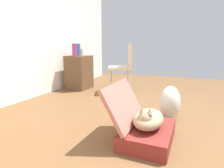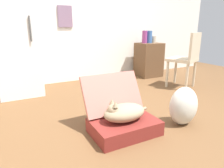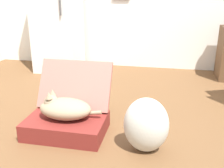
{
  "view_description": "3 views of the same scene",
  "coord_description": "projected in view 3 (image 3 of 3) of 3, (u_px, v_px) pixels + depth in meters",
  "views": [
    {
      "loc": [
        -2.1,
        -0.42,
        0.92
      ],
      "look_at": [
        -0.27,
        0.37,
        0.52
      ],
      "focal_mm": 30.63,
      "sensor_mm": 36.0,
      "label": 1
    },
    {
      "loc": [
        -1.35,
        -1.66,
        1.06
      ],
      "look_at": [
        -0.23,
        0.48,
        0.37
      ],
      "focal_mm": 32.87,
      "sensor_mm": 36.0,
      "label": 2
    },
    {
      "loc": [
        0.42,
        -1.95,
        1.15
      ],
      "look_at": [
        -0.02,
        0.17,
        0.39
      ],
      "focal_mm": 42.65,
      "sensor_mm": 36.0,
      "label": 3
    }
  ],
  "objects": [
    {
      "name": "cat",
      "position": [
        64.0,
        108.0,
        2.21
      ],
      "size": [
        0.52,
        0.28,
        0.24
      ],
      "color": "#998466",
      "rests_on": "suitcase_base"
    },
    {
      "name": "suitcase_lid",
      "position": [
        75.0,
        85.0,
        2.4
      ],
      "size": [
        0.66,
        0.26,
        0.41
      ],
      "primitive_type": "cube",
      "rotation": [
        1.05,
        0.0,
        0.0
      ],
      "color": "#B26356",
      "rests_on": "suitcase_base"
    },
    {
      "name": "plastic_bag_white",
      "position": [
        146.0,
        125.0,
        1.97
      ],
      "size": [
        0.34,
        0.25,
        0.43
      ],
      "primitive_type": "ellipsoid",
      "color": "silver",
      "rests_on": "ground"
    },
    {
      "name": "refrigerator",
      "position": [
        56.0,
        8.0,
        3.85
      ],
      "size": [
        0.62,
        0.62,
        1.86
      ],
      "color": "silver",
      "rests_on": "ground"
    },
    {
      "name": "suitcase_base",
      "position": [
        66.0,
        125.0,
        2.26
      ],
      "size": [
        0.66,
        0.45,
        0.15
      ],
      "primitive_type": "cube",
      "color": "maroon",
      "rests_on": "ground"
    },
    {
      "name": "ground_plane",
      "position": [
        110.0,
        134.0,
        2.27
      ],
      "size": [
        7.68,
        7.68,
        0.0
      ],
      "primitive_type": "plane",
      "color": "brown",
      "rests_on": "ground"
    }
  ]
}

